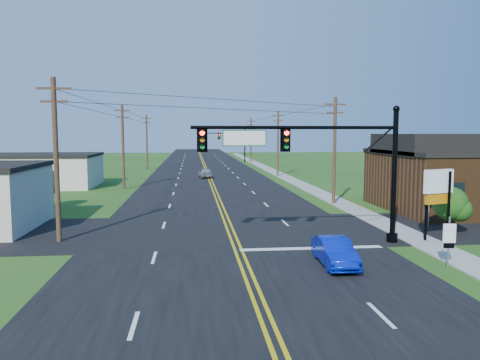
{
  "coord_description": "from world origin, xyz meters",
  "views": [
    {
      "loc": [
        -2.14,
        -16.31,
        6.01
      ],
      "look_at": [
        0.57,
        10.0,
        3.35
      ],
      "focal_mm": 35.0,
      "sensor_mm": 36.0,
      "label": 1
    }
  ],
  "objects": [
    {
      "name": "cream_bldg_far",
      "position": [
        -19.0,
        38.0,
        1.86
      ],
      "size": [
        12.2,
        9.2,
        3.7
      ],
      "color": "silver",
      "rests_on": "ground"
    },
    {
      "name": "tree_right_back",
      "position": [
        16.0,
        26.0,
        2.6
      ],
      "size": [
        3.0,
        3.0,
        4.1
      ],
      "color": "#372419",
      "rests_on": "ground"
    },
    {
      "name": "pylon_sign",
      "position": [
        11.36,
        7.99,
        2.94
      ],
      "size": [
        1.94,
        0.89,
        4.02
      ],
      "rotation": [
        0.0,
        0.0,
        0.33
      ],
      "color": "black",
      "rests_on": "ground"
    },
    {
      "name": "utility_pole_right_a",
      "position": [
        9.8,
        22.0,
        4.72
      ],
      "size": [
        1.8,
        0.28,
        9.0
      ],
      "color": "#372419",
      "rests_on": "ground"
    },
    {
      "name": "road_main",
      "position": [
        0.0,
        50.0,
        0.02
      ],
      "size": [
        16.0,
        220.0,
        0.04
      ],
      "primitive_type": "cube",
      "color": "black",
      "rests_on": "ground"
    },
    {
      "name": "distant_car",
      "position": [
        -0.4,
        46.43,
        0.65
      ],
      "size": [
        2.06,
        4.01,
        1.31
      ],
      "primitive_type": "imported",
      "rotation": [
        0.0,
        0.0,
        3.28
      ],
      "color": "#A6A5AA",
      "rests_on": "ground"
    },
    {
      "name": "blue_car",
      "position": [
        4.24,
        3.83,
        0.63
      ],
      "size": [
        1.44,
        3.85,
        1.26
      ],
      "primitive_type": "imported",
      "rotation": [
        0.0,
        0.0,
        -0.03
      ],
      "color": "#081CB2",
      "rests_on": "ground"
    },
    {
      "name": "utility_pole_left_b",
      "position": [
        -9.5,
        35.0,
        4.72
      ],
      "size": [
        1.8,
        0.28,
        9.0
      ],
      "color": "#372419",
      "rests_on": "ground"
    },
    {
      "name": "sidewalk",
      "position": [
        10.5,
        40.0,
        0.04
      ],
      "size": [
        2.0,
        160.0,
        0.08
      ],
      "primitive_type": "cube",
      "color": "gray",
      "rests_on": "ground"
    },
    {
      "name": "shrub_corner",
      "position": [
        13.0,
        9.5,
        1.85
      ],
      "size": [
        2.0,
        2.0,
        2.86
      ],
      "color": "#372419",
      "rests_on": "ground"
    },
    {
      "name": "road_cross",
      "position": [
        0.0,
        12.0,
        0.02
      ],
      "size": [
        70.0,
        10.0,
        0.04
      ],
      "primitive_type": "cube",
      "color": "black",
      "rests_on": "ground"
    },
    {
      "name": "tree_left",
      "position": [
        -14.0,
        22.0,
        2.16
      ],
      "size": [
        2.4,
        2.4,
        3.37
      ],
      "color": "#372419",
      "rests_on": "ground"
    },
    {
      "name": "signal_mast_far",
      "position": [
        4.44,
        80.0,
        4.55
      ],
      "size": [
        10.98,
        0.6,
        7.48
      ],
      "color": "black",
      "rests_on": "ground"
    },
    {
      "name": "ground",
      "position": [
        0.0,
        0.0,
        0.0
      ],
      "size": [
        260.0,
        260.0,
        0.0
      ],
      "primitive_type": "plane",
      "color": "#1E4714",
      "rests_on": "ground"
    },
    {
      "name": "route_sign",
      "position": [
        9.25,
        3.11,
        1.34
      ],
      "size": [
        0.58,
        0.12,
        2.3
      ],
      "rotation": [
        0.0,
        0.0,
        -0.12
      ],
      "color": "slate",
      "rests_on": "ground"
    },
    {
      "name": "brick_building",
      "position": [
        20.0,
        18.0,
        2.35
      ],
      "size": [
        14.2,
        11.2,
        4.7
      ],
      "color": "#4F2F16",
      "rests_on": "ground"
    },
    {
      "name": "stop_sign",
      "position": [
        13.0,
        11.98,
        1.64
      ],
      "size": [
        0.78,
        0.31,
        2.27
      ],
      "rotation": [
        0.0,
        0.0,
        0.34
      ],
      "color": "slate",
      "rests_on": "ground"
    },
    {
      "name": "utility_pole_right_c",
      "position": [
        9.8,
        78.0,
        4.72
      ],
      "size": [
        1.8,
        0.28,
        9.0
      ],
      "color": "#372419",
      "rests_on": "ground"
    },
    {
      "name": "signal_mast_main",
      "position": [
        4.34,
        8.0,
        4.75
      ],
      "size": [
        11.3,
        0.6,
        7.48
      ],
      "color": "black",
      "rests_on": "ground"
    },
    {
      "name": "utility_pole_left_c",
      "position": [
        -9.5,
        62.0,
        4.72
      ],
      "size": [
        1.8,
        0.28,
        9.0
      ],
      "color": "#372419",
      "rests_on": "ground"
    },
    {
      "name": "utility_pole_right_b",
      "position": [
        9.8,
        48.0,
        4.72
      ],
      "size": [
        1.8,
        0.28,
        9.0
      ],
      "color": "#372419",
      "rests_on": "ground"
    },
    {
      "name": "utility_pole_left_a",
      "position": [
        -9.5,
        10.0,
        4.72
      ],
      "size": [
        1.8,
        0.28,
        9.0
      ],
      "color": "#372419",
      "rests_on": "ground"
    }
  ]
}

